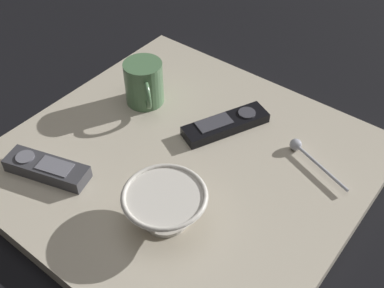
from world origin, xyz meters
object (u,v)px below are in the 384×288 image
(cereal_bowl, at_px, (165,206))
(teaspoon, at_px, (302,151))
(coffee_mug, at_px, (144,83))
(tv_remote_far, at_px, (226,124))
(tv_remote_near, at_px, (47,168))

(cereal_bowl, bearing_deg, teaspoon, -110.91)
(coffee_mug, height_order, tv_remote_far, coffee_mug)
(cereal_bowl, xyz_separation_m, tv_remote_near, (0.24, 0.05, -0.02))
(cereal_bowl, bearing_deg, tv_remote_far, -77.98)
(coffee_mug, xyz_separation_m, tv_remote_far, (-0.19, -0.03, -0.04))
(cereal_bowl, height_order, tv_remote_far, cereal_bowl)
(coffee_mug, relative_size, teaspoon, 0.72)
(cereal_bowl, xyz_separation_m, tv_remote_far, (0.05, -0.25, -0.03))
(coffee_mug, relative_size, tv_remote_far, 0.55)
(coffee_mug, bearing_deg, teaspoon, -170.03)
(coffee_mug, distance_m, teaspoon, 0.35)
(tv_remote_far, bearing_deg, tv_remote_near, 58.60)
(cereal_bowl, relative_size, coffee_mug, 1.39)
(cereal_bowl, relative_size, tv_remote_near, 0.85)
(tv_remote_near, distance_m, tv_remote_far, 0.35)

